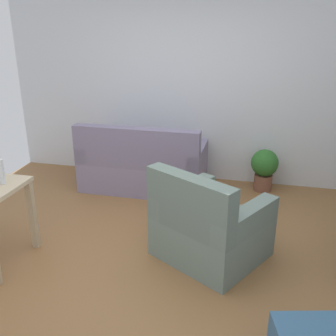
% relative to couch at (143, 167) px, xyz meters
% --- Properties ---
extents(ground_plane, '(5.20, 4.40, 0.02)m').
position_rel_couch_xyz_m(ground_plane, '(0.51, -1.59, -0.32)').
color(ground_plane, olive).
extents(wall_rear, '(5.20, 0.10, 2.70)m').
position_rel_couch_xyz_m(wall_rear, '(0.51, 0.61, 1.04)').
color(wall_rear, silver).
rests_on(wall_rear, ground_plane).
extents(couch, '(1.62, 0.84, 0.92)m').
position_rel_couch_xyz_m(couch, '(0.00, 0.00, 0.00)').
color(couch, gray).
rests_on(couch, ground_plane).
extents(potted_plant, '(0.36, 0.36, 0.57)m').
position_rel_couch_xyz_m(potted_plant, '(1.59, 0.31, 0.02)').
color(potted_plant, brown).
rests_on(potted_plant, ground_plane).
extents(armchair, '(1.20, 1.18, 0.92)m').
position_rel_couch_xyz_m(armchair, '(1.08, -1.44, 0.01)').
color(armchair, slate).
rests_on(armchair, ground_plane).
extents(bottle_clear, '(0.05, 0.05, 0.27)m').
position_rel_couch_xyz_m(bottle_clear, '(-0.75, -1.85, 0.57)').
color(bottle_clear, silver).
rests_on(bottle_clear, desk).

